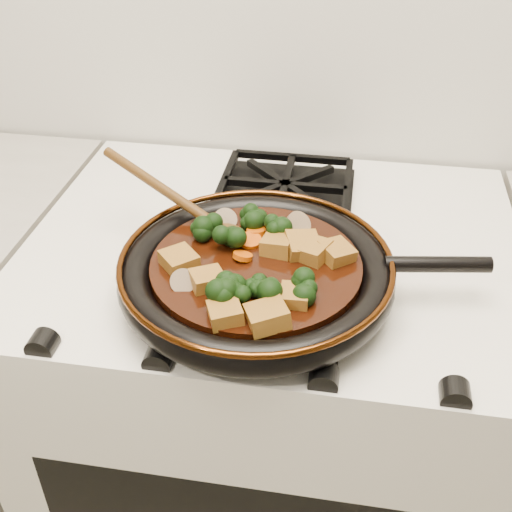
# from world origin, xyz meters

# --- Properties ---
(stove) EXTENTS (0.76, 0.60, 0.90)m
(stove) POSITION_xyz_m (0.00, 1.69, 0.45)
(stove) COLOR white
(stove) RESTS_ON ground
(burner_grate_front) EXTENTS (0.23, 0.23, 0.03)m
(burner_grate_front) POSITION_xyz_m (0.00, 1.55, 0.91)
(burner_grate_front) COLOR black
(burner_grate_front) RESTS_ON stove
(burner_grate_back) EXTENTS (0.23, 0.23, 0.03)m
(burner_grate_back) POSITION_xyz_m (0.00, 1.83, 0.91)
(burner_grate_back) COLOR black
(burner_grate_back) RESTS_ON stove
(skillet) EXTENTS (0.49, 0.37, 0.05)m
(skillet) POSITION_xyz_m (-0.00, 1.55, 0.94)
(skillet) COLOR black
(skillet) RESTS_ON burner_grate_front
(braising_sauce) EXTENTS (0.28, 0.28, 0.02)m
(braising_sauce) POSITION_xyz_m (-0.00, 1.55, 0.95)
(braising_sauce) COLOR black
(braising_sauce) RESTS_ON skillet
(tofu_cube_0) EXTENTS (0.06, 0.06, 0.03)m
(tofu_cube_0) POSITION_xyz_m (0.07, 1.58, 0.97)
(tofu_cube_0) COLOR #8F6021
(tofu_cube_0) RESTS_ON braising_sauce
(tofu_cube_1) EXTENTS (0.06, 0.06, 0.03)m
(tofu_cube_1) POSITION_xyz_m (0.10, 1.58, 0.97)
(tofu_cube_1) COLOR #8F6021
(tofu_cube_1) RESTS_ON braising_sauce
(tofu_cube_2) EXTENTS (0.06, 0.06, 0.03)m
(tofu_cube_2) POSITION_xyz_m (0.03, 1.44, 0.97)
(tofu_cube_2) COLOR #8F6021
(tofu_cube_2) RESTS_ON braising_sauce
(tofu_cube_3) EXTENTS (0.04, 0.04, 0.02)m
(tofu_cube_3) POSITION_xyz_m (0.05, 1.48, 0.97)
(tofu_cube_3) COLOR #8F6021
(tofu_cube_3) RESTS_ON braising_sauce
(tofu_cube_4) EXTENTS (0.05, 0.05, 0.03)m
(tofu_cube_4) POSITION_xyz_m (0.02, 1.59, 0.97)
(tofu_cube_4) COLOR #8F6021
(tofu_cube_4) RESTS_ON braising_sauce
(tofu_cube_5) EXTENTS (0.05, 0.05, 0.02)m
(tofu_cube_5) POSITION_xyz_m (-0.02, 1.44, 0.97)
(tofu_cube_5) COLOR #8F6021
(tofu_cube_5) RESTS_ON braising_sauce
(tofu_cube_6) EXTENTS (0.06, 0.06, 0.02)m
(tofu_cube_6) POSITION_xyz_m (-0.10, 1.53, 0.97)
(tofu_cube_6) COLOR #8F6021
(tofu_cube_6) RESTS_ON braising_sauce
(tofu_cube_7) EXTENTS (0.05, 0.05, 0.02)m
(tofu_cube_7) POSITION_xyz_m (-0.06, 1.49, 0.97)
(tofu_cube_7) COLOR #8F6021
(tofu_cube_7) RESTS_ON braising_sauce
(tofu_cube_8) EXTENTS (0.06, 0.06, 0.03)m
(tofu_cube_8) POSITION_xyz_m (0.05, 1.59, 0.97)
(tofu_cube_8) COLOR #8F6021
(tofu_cube_8) RESTS_ON braising_sauce
(broccoli_floret_0) EXTENTS (0.08, 0.08, 0.07)m
(broccoli_floret_0) POSITION_xyz_m (0.06, 1.49, 0.97)
(broccoli_floret_0) COLOR black
(broccoli_floret_0) RESTS_ON braising_sauce
(broccoli_floret_1) EXTENTS (0.09, 0.08, 0.07)m
(broccoli_floret_1) POSITION_xyz_m (-0.04, 1.59, 0.97)
(broccoli_floret_1) COLOR black
(broccoli_floret_1) RESTS_ON braising_sauce
(broccoli_floret_2) EXTENTS (0.07, 0.06, 0.06)m
(broccoli_floret_2) POSITION_xyz_m (0.01, 1.49, 0.97)
(broccoli_floret_2) COLOR black
(broccoli_floret_2) RESTS_ON braising_sauce
(broccoli_floret_3) EXTENTS (0.07, 0.07, 0.06)m
(broccoli_floret_3) POSITION_xyz_m (-0.09, 1.60, 0.97)
(broccoli_floret_3) COLOR black
(broccoli_floret_3) RESTS_ON braising_sauce
(broccoli_floret_4) EXTENTS (0.09, 0.09, 0.06)m
(broccoli_floret_4) POSITION_xyz_m (-0.02, 1.64, 0.97)
(broccoli_floret_4) COLOR black
(broccoli_floret_4) RESTS_ON braising_sauce
(broccoli_floret_5) EXTENTS (0.09, 0.09, 0.06)m
(broccoli_floret_5) POSITION_xyz_m (-0.03, 1.47, 0.97)
(broccoli_floret_5) COLOR black
(broccoli_floret_5) RESTS_ON braising_sauce
(broccoli_floret_6) EXTENTS (0.07, 0.08, 0.07)m
(broccoli_floret_6) POSITION_xyz_m (0.02, 1.62, 0.97)
(broccoli_floret_6) COLOR black
(broccoli_floret_6) RESTS_ON braising_sauce
(broccoli_floret_7) EXTENTS (0.09, 0.09, 0.07)m
(broccoli_floret_7) POSITION_xyz_m (-0.02, 1.48, 0.97)
(broccoli_floret_7) COLOR black
(broccoli_floret_7) RESTS_ON braising_sauce
(broccoli_floret_8) EXTENTS (0.08, 0.08, 0.06)m
(broccoli_floret_8) POSITION_xyz_m (0.02, 1.48, 0.97)
(broccoli_floret_8) COLOR black
(broccoli_floret_8) RESTS_ON braising_sauce
(carrot_coin_0) EXTENTS (0.03, 0.03, 0.01)m
(carrot_coin_0) POSITION_xyz_m (-0.02, 1.62, 0.96)
(carrot_coin_0) COLOR #C34805
(carrot_coin_0) RESTS_ON braising_sauce
(carrot_coin_1) EXTENTS (0.03, 0.03, 0.02)m
(carrot_coin_1) POSITION_xyz_m (0.09, 1.58, 0.96)
(carrot_coin_1) COLOR #C34805
(carrot_coin_1) RESTS_ON braising_sauce
(carrot_coin_2) EXTENTS (0.03, 0.03, 0.02)m
(carrot_coin_2) POSITION_xyz_m (-0.02, 1.56, 0.96)
(carrot_coin_2) COLOR #C34805
(carrot_coin_2) RESTS_ON braising_sauce
(carrot_coin_3) EXTENTS (0.03, 0.03, 0.02)m
(carrot_coin_3) POSITION_xyz_m (-0.03, 1.44, 0.96)
(carrot_coin_3) COLOR #C34805
(carrot_coin_3) RESTS_ON braising_sauce
(carrot_coin_4) EXTENTS (0.03, 0.03, 0.01)m
(carrot_coin_4) POSITION_xyz_m (-0.02, 1.60, 0.96)
(carrot_coin_4) COLOR #C34805
(carrot_coin_4) RESTS_ON braising_sauce
(mushroom_slice_0) EXTENTS (0.04, 0.04, 0.03)m
(mushroom_slice_0) POSITION_xyz_m (-0.06, 1.64, 0.97)
(mushroom_slice_0) COLOR #796246
(mushroom_slice_0) RESTS_ON braising_sauce
(mushroom_slice_1) EXTENTS (0.05, 0.05, 0.03)m
(mushroom_slice_1) POSITION_xyz_m (0.04, 1.65, 0.97)
(mushroom_slice_1) COLOR #796246
(mushroom_slice_1) RESTS_ON braising_sauce
(mushroom_slice_2) EXTENTS (0.04, 0.03, 0.03)m
(mushroom_slice_2) POSITION_xyz_m (-0.09, 1.49, 0.97)
(mushroom_slice_2) COLOR #796246
(mushroom_slice_2) RESTS_ON braising_sauce
(wooden_spoon) EXTENTS (0.15, 0.09, 0.24)m
(wooden_spoon) POSITION_xyz_m (-0.11, 1.64, 0.98)
(wooden_spoon) COLOR #4C2E10
(wooden_spoon) RESTS_ON braising_sauce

